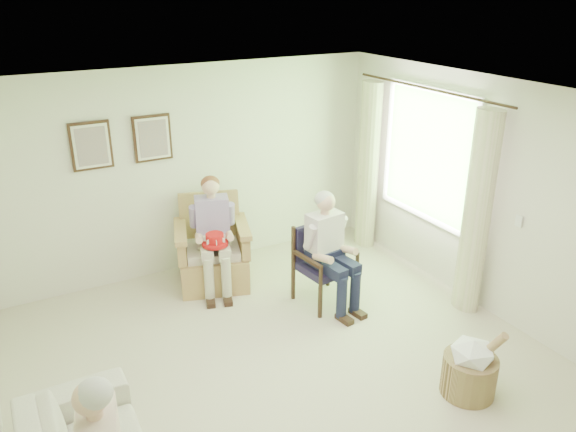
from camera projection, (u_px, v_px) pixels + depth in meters
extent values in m
plane|color=beige|center=(300.00, 381.00, 5.29)|extent=(5.50, 5.50, 0.00)
cube|color=silver|center=(191.00, 171.00, 7.01)|extent=(5.00, 0.04, 2.60)
cube|color=silver|center=(506.00, 205.00, 5.91)|extent=(0.04, 5.50, 2.60)
cube|color=white|center=(303.00, 106.00, 4.29)|extent=(5.00, 5.50, 0.02)
cube|color=#2D6B23|center=(428.00, 155.00, 6.77)|extent=(0.02, 1.40, 1.50)
cube|color=white|center=(434.00, 90.00, 6.46)|extent=(0.04, 1.52, 0.06)
cube|color=white|center=(422.00, 215.00, 7.06)|extent=(0.04, 1.52, 0.06)
cylinder|color=#382114|center=(428.00, 89.00, 6.42)|extent=(0.03, 2.50, 0.03)
cylinder|color=beige|center=(477.00, 215.00, 6.07)|extent=(0.34, 0.34, 2.30)
cylinder|color=beige|center=(368.00, 167.00, 7.65)|extent=(0.34, 0.34, 2.30)
cube|color=#382114|center=(91.00, 146.00, 6.29)|extent=(0.45, 0.03, 0.55)
cube|color=silver|center=(92.00, 146.00, 6.27)|extent=(0.39, 0.01, 0.49)
cube|color=tan|center=(92.00, 146.00, 6.26)|extent=(0.33, 0.01, 0.43)
cube|color=#382114|center=(152.00, 138.00, 6.60)|extent=(0.45, 0.03, 0.55)
cube|color=silver|center=(153.00, 138.00, 6.58)|extent=(0.39, 0.01, 0.49)
cube|color=tan|center=(153.00, 139.00, 6.58)|extent=(0.33, 0.01, 0.43)
cube|color=tan|center=(214.00, 267.00, 6.95)|extent=(0.80, 0.78, 0.42)
cube|color=beige|center=(214.00, 249.00, 6.82)|extent=(0.62, 0.60, 0.10)
cube|color=tan|center=(201.00, 217.00, 7.00)|extent=(0.74, 0.23, 0.63)
cube|color=tan|center=(183.00, 247.00, 6.64)|extent=(0.10, 0.72, 0.30)
cube|color=tan|center=(240.00, 234.00, 6.97)|extent=(0.10, 0.72, 0.30)
cylinder|color=black|center=(316.00, 301.00, 6.23)|extent=(0.05, 0.05, 0.39)
cylinder|color=black|center=(356.00, 289.00, 6.47)|extent=(0.05, 0.05, 0.39)
cylinder|color=black|center=(294.00, 282.00, 6.64)|extent=(0.05, 0.05, 0.39)
cylinder|color=black|center=(332.00, 271.00, 6.88)|extent=(0.05, 0.05, 0.39)
cube|color=#201938|center=(325.00, 267.00, 6.46)|extent=(0.52, 0.50, 0.09)
cube|color=#201938|center=(314.00, 241.00, 6.56)|extent=(0.48, 0.06, 0.45)
cube|color=#C0B79A|center=(213.00, 237.00, 6.76)|extent=(0.40, 0.26, 0.16)
cube|color=#9E86BD|center=(211.00, 215.00, 6.67)|extent=(0.39, 0.24, 0.46)
sphere|color=#DDAD8E|center=(210.00, 186.00, 6.52)|extent=(0.21, 0.21, 0.21)
ellipsoid|color=brown|center=(209.00, 184.00, 6.53)|extent=(0.22, 0.22, 0.18)
cube|color=#C0B79A|center=(212.00, 250.00, 6.56)|extent=(0.14, 0.44, 0.13)
cube|color=#C0B79A|center=(228.00, 246.00, 6.65)|extent=(0.14, 0.44, 0.13)
cylinder|color=#C0B79A|center=(220.00, 279.00, 6.51)|extent=(0.12, 0.12, 0.53)
cylinder|color=#C0B79A|center=(236.00, 275.00, 6.60)|extent=(0.12, 0.12, 0.53)
cube|color=#181B36|center=(325.00, 255.00, 6.40)|extent=(0.40, 0.26, 0.16)
cube|color=silver|center=(325.00, 232.00, 6.31)|extent=(0.39, 0.24, 0.46)
sphere|color=#DDAD8E|center=(326.00, 202.00, 6.16)|extent=(0.21, 0.21, 0.21)
ellipsoid|color=#B7B2AD|center=(325.00, 199.00, 6.17)|extent=(0.22, 0.22, 0.18)
cube|color=#181B36|center=(328.00, 269.00, 6.20)|extent=(0.14, 0.44, 0.13)
cube|color=#181B36|center=(343.00, 265.00, 6.29)|extent=(0.14, 0.44, 0.13)
cylinder|color=#181B36|center=(337.00, 298.00, 6.14)|extent=(0.12, 0.12, 0.49)
cylinder|color=#181B36|center=(352.00, 294.00, 6.23)|extent=(0.12, 0.12, 0.49)
sphere|color=#DDAD8E|center=(84.00, 396.00, 3.32)|extent=(0.21, 0.21, 0.21)
ellipsoid|color=#B7B2AD|center=(82.00, 390.00, 3.33)|extent=(0.22, 0.22, 0.18)
cylinder|color=#B81212|center=(215.00, 243.00, 6.49)|extent=(0.30, 0.30, 0.04)
cylinder|color=#B81212|center=(215.00, 239.00, 6.47)|extent=(0.21, 0.21, 0.12)
cube|color=white|center=(224.00, 237.00, 6.52)|extent=(0.04, 0.01, 0.05)
cube|color=white|center=(217.00, 235.00, 6.57)|extent=(0.03, 0.04, 0.05)
cube|color=white|center=(209.00, 236.00, 6.54)|extent=(0.02, 0.05, 0.05)
cube|color=white|center=(205.00, 239.00, 6.46)|extent=(0.04, 0.03, 0.05)
cube|color=white|center=(208.00, 242.00, 6.39)|extent=(0.04, 0.03, 0.05)
cube|color=white|center=(216.00, 243.00, 6.37)|extent=(0.02, 0.05, 0.05)
cube|color=white|center=(223.00, 240.00, 6.43)|extent=(0.03, 0.04, 0.05)
cylinder|color=tan|center=(469.00, 375.00, 5.07)|extent=(0.57, 0.57, 0.38)
ellipsoid|color=white|center=(472.00, 353.00, 4.98)|extent=(0.43, 0.43, 0.26)
cylinder|color=#A57F56|center=(486.00, 352.00, 4.98)|extent=(0.19, 0.35, 0.57)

